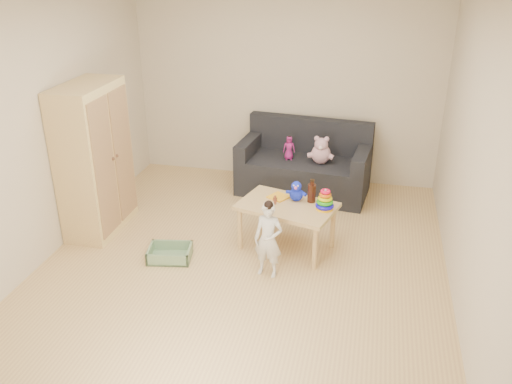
% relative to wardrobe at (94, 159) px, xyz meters
% --- Properties ---
extents(room, '(4.50, 4.50, 4.50)m').
position_rel_wardrobe_xyz_m(room, '(1.76, -0.32, 0.47)').
color(room, tan).
rests_on(room, ground).
extents(wardrobe, '(0.46, 0.92, 1.65)m').
position_rel_wardrobe_xyz_m(wardrobe, '(0.00, 0.00, 0.00)').
color(wardrobe, '#EED483').
rests_on(wardrobe, ground).
extents(sofa, '(1.70, 0.97, 0.46)m').
position_rel_wardrobe_xyz_m(sofa, '(2.09, 1.45, -0.60)').
color(sofa, black).
rests_on(sofa, ground).
extents(play_table, '(1.10, 0.85, 0.51)m').
position_rel_wardrobe_xyz_m(play_table, '(2.12, 0.00, -0.57)').
color(play_table, tan).
rests_on(play_table, ground).
extents(storage_bin, '(0.48, 0.39, 0.13)m').
position_rel_wardrobe_xyz_m(storage_bin, '(1.00, -0.48, -0.76)').
color(storage_bin, gray).
rests_on(storage_bin, ground).
extents(toddler, '(0.30, 0.22, 0.75)m').
position_rel_wardrobe_xyz_m(toddler, '(2.04, -0.54, -0.45)').
color(toddler, silver).
rests_on(toddler, ground).
extents(pink_bear, '(0.30, 0.27, 0.30)m').
position_rel_wardrobe_xyz_m(pink_bear, '(2.32, 1.36, -0.22)').
color(pink_bear, '#D49CB1').
rests_on(pink_bear, sofa).
extents(doll, '(0.17, 0.13, 0.30)m').
position_rel_wardrobe_xyz_m(doll, '(1.91, 1.40, -0.22)').
color(doll, '#AA1F7B').
rests_on(doll, sofa).
extents(ring_stacker, '(0.19, 0.19, 0.22)m').
position_rel_wardrobe_xyz_m(ring_stacker, '(2.51, -0.02, -0.23)').
color(ring_stacker, yellow).
rests_on(ring_stacker, play_table).
extents(brown_bottle, '(0.09, 0.09, 0.25)m').
position_rel_wardrobe_xyz_m(brown_bottle, '(2.36, 0.12, -0.21)').
color(brown_bottle, black).
rests_on(brown_bottle, play_table).
extents(blue_plush, '(0.23, 0.22, 0.22)m').
position_rel_wardrobe_xyz_m(blue_plush, '(2.20, 0.12, -0.21)').
color(blue_plush, '#1C31FF').
rests_on(blue_plush, play_table).
extents(wooden_figure, '(0.05, 0.05, 0.10)m').
position_rel_wardrobe_xyz_m(wooden_figure, '(2.00, -0.02, -0.26)').
color(wooden_figure, brown).
rests_on(wooden_figure, play_table).
extents(yellow_book, '(0.26, 0.26, 0.01)m').
position_rel_wardrobe_xyz_m(yellow_book, '(2.01, 0.15, -0.31)').
color(yellow_book, yellow).
rests_on(yellow_book, play_table).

